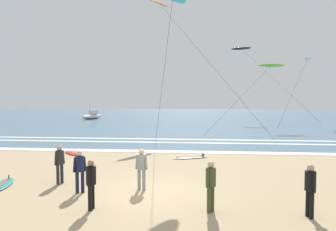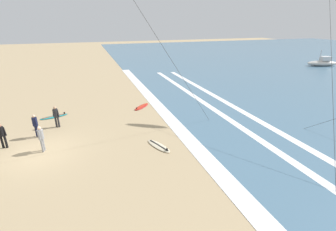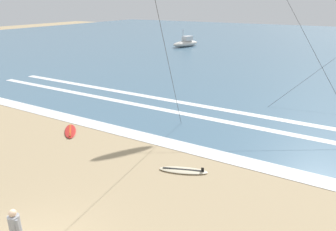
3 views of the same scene
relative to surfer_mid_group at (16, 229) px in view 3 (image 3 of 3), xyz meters
The scene contains 8 objects.
ocean_surface 53.43m from the surfer_mid_group, 89.83° to the left, with size 140.00×90.00×0.01m, color slate.
wave_foam_shoreline 8.95m from the surfer_mid_group, 82.49° to the left, with size 49.97×1.07×0.01m, color white.
wave_foam_mid_break 13.30m from the surfer_mid_group, 95.17° to the left, with size 37.80×0.58×0.01m, color white.
wave_foam_outer_break 15.30m from the surfer_mid_group, 90.04° to the left, with size 39.40×0.61×0.01m, color white.
surfer_mid_group is the anchor object (origin of this frame).
surfboard_right_spare 6.96m from the surfer_mid_group, 75.72° to the left, with size 2.18×1.31×0.25m.
surfboard_left_pile 9.38m from the surfer_mid_group, 128.41° to the left, with size 1.93×1.88×0.25m.
offshore_boat 44.70m from the surfer_mid_group, 111.74° to the left, with size 3.05×5.47×2.70m.
Camera 3 is at (7.19, -3.85, 6.94)m, focal length 34.27 mm.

